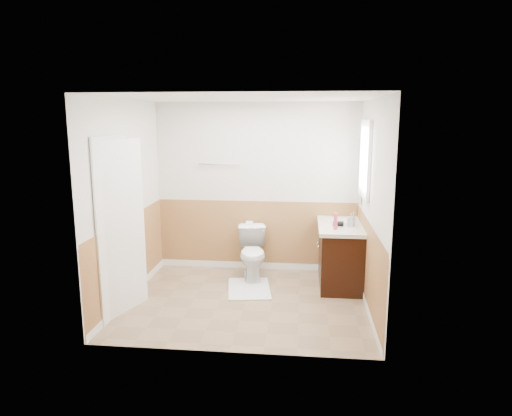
# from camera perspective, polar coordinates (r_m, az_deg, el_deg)

# --- Properties ---
(floor) EXTENTS (3.00, 3.00, 0.00)m
(floor) POSITION_cam_1_polar(r_m,az_deg,el_deg) (5.92, -1.24, -11.44)
(floor) COLOR #8C7051
(floor) RESTS_ON ground
(ceiling) EXTENTS (3.00, 3.00, 0.00)m
(ceiling) POSITION_cam_1_polar(r_m,az_deg,el_deg) (5.47, -1.35, 13.51)
(ceiling) COLOR white
(ceiling) RESTS_ON floor
(wall_back) EXTENTS (3.00, 0.00, 3.00)m
(wall_back) POSITION_cam_1_polar(r_m,az_deg,el_deg) (6.84, 0.09, 2.54)
(wall_back) COLOR silver
(wall_back) RESTS_ON floor
(wall_front) EXTENTS (3.00, 0.00, 3.00)m
(wall_front) POSITION_cam_1_polar(r_m,az_deg,el_deg) (4.31, -3.50, -2.65)
(wall_front) COLOR silver
(wall_front) RESTS_ON floor
(wall_left) EXTENTS (0.00, 3.00, 3.00)m
(wall_left) POSITION_cam_1_polar(r_m,az_deg,el_deg) (5.94, -15.80, 0.80)
(wall_left) COLOR silver
(wall_left) RESTS_ON floor
(wall_right) EXTENTS (0.00, 3.00, 3.00)m
(wall_right) POSITION_cam_1_polar(r_m,az_deg,el_deg) (5.58, 14.18, 0.22)
(wall_right) COLOR silver
(wall_right) RESTS_ON floor
(wainscot_back) EXTENTS (3.00, 0.00, 3.00)m
(wainscot_back) POSITION_cam_1_polar(r_m,az_deg,el_deg) (6.98, 0.08, -3.58)
(wainscot_back) COLOR #A37741
(wainscot_back) RESTS_ON floor
(wainscot_front) EXTENTS (3.00, 0.00, 3.00)m
(wainscot_front) POSITION_cam_1_polar(r_m,az_deg,el_deg) (4.55, -3.36, -11.82)
(wainscot_front) COLOR #A37741
(wainscot_front) RESTS_ON floor
(wainscot_left) EXTENTS (0.00, 2.60, 2.60)m
(wainscot_left) POSITION_cam_1_polar(r_m,az_deg,el_deg) (6.11, -15.32, -6.14)
(wainscot_left) COLOR #A37741
(wainscot_left) RESTS_ON floor
(wainscot_right) EXTENTS (0.00, 2.60, 2.60)m
(wainscot_right) POSITION_cam_1_polar(r_m,az_deg,el_deg) (5.76, 13.70, -7.12)
(wainscot_right) COLOR #A37741
(wainscot_right) RESTS_ON floor
(toilet) EXTENTS (0.52, 0.77, 0.73)m
(toilet) POSITION_cam_1_polar(r_m,az_deg,el_deg) (6.60, -0.40, -5.66)
(toilet) COLOR white
(toilet) RESTS_ON floor
(bath_mat) EXTENTS (0.67, 0.88, 0.02)m
(bath_mat) POSITION_cam_1_polar(r_m,az_deg,el_deg) (6.28, -0.87, -9.97)
(bath_mat) COLOR white
(bath_mat) RESTS_ON floor
(vanity_cabinet) EXTENTS (0.55, 1.10, 0.80)m
(vanity_cabinet) POSITION_cam_1_polar(r_m,az_deg,el_deg) (6.48, 10.37, -5.86)
(vanity_cabinet) COLOR black
(vanity_cabinet) RESTS_ON floor
(vanity_knob_left) EXTENTS (0.03, 0.03, 0.03)m
(vanity_knob_left) POSITION_cam_1_polar(r_m,az_deg,el_deg) (6.32, 7.77, -4.79)
(vanity_knob_left) COLOR white
(vanity_knob_left) RESTS_ON vanity_cabinet
(vanity_knob_right) EXTENTS (0.03, 0.03, 0.03)m
(vanity_knob_right) POSITION_cam_1_polar(r_m,az_deg,el_deg) (6.51, 7.72, -4.30)
(vanity_knob_right) COLOR silver
(vanity_knob_right) RESTS_ON vanity_cabinet
(countertop) EXTENTS (0.60, 1.15, 0.05)m
(countertop) POSITION_cam_1_polar(r_m,az_deg,el_deg) (6.36, 10.42, -2.20)
(countertop) COLOR silver
(countertop) RESTS_ON vanity_cabinet
(sink_basin) EXTENTS (0.36, 0.36, 0.02)m
(sink_basin) POSITION_cam_1_polar(r_m,az_deg,el_deg) (6.50, 10.42, -1.60)
(sink_basin) COLOR white
(sink_basin) RESTS_ON countertop
(faucet) EXTENTS (0.02, 0.02, 0.14)m
(faucet) POSITION_cam_1_polar(r_m,az_deg,el_deg) (6.51, 12.02, -1.11)
(faucet) COLOR silver
(faucet) RESTS_ON countertop
(lotion_bottle) EXTENTS (0.05, 0.05, 0.22)m
(lotion_bottle) POSITION_cam_1_polar(r_m,az_deg,el_deg) (6.02, 9.83, -1.63)
(lotion_bottle) COLOR #E43B65
(lotion_bottle) RESTS_ON countertop
(soap_dispenser) EXTENTS (0.11, 0.11, 0.17)m
(soap_dispenser) POSITION_cam_1_polar(r_m,az_deg,el_deg) (6.24, 11.72, -1.46)
(soap_dispenser) COLOR #9099A2
(soap_dispenser) RESTS_ON countertop
(hair_dryer_body) EXTENTS (0.14, 0.07, 0.07)m
(hair_dryer_body) POSITION_cam_1_polar(r_m,az_deg,el_deg) (6.22, 10.16, -1.93)
(hair_dryer_body) COLOR black
(hair_dryer_body) RESTS_ON countertop
(hair_dryer_handle) EXTENTS (0.03, 0.03, 0.07)m
(hair_dryer_handle) POSITION_cam_1_polar(r_m,az_deg,el_deg) (6.27, 9.85, -2.10)
(hair_dryer_handle) COLOR black
(hair_dryer_handle) RESTS_ON countertop
(mirror_panel) EXTENTS (0.02, 0.35, 0.90)m
(mirror_panel) POSITION_cam_1_polar(r_m,az_deg,el_deg) (6.61, 12.79, 4.59)
(mirror_panel) COLOR silver
(mirror_panel) RESTS_ON wall_right
(window_frame) EXTENTS (0.04, 0.80, 1.00)m
(window_frame) POSITION_cam_1_polar(r_m,az_deg,el_deg) (6.08, 13.36, 5.91)
(window_frame) COLOR white
(window_frame) RESTS_ON wall_right
(window_glass) EXTENTS (0.01, 0.70, 0.90)m
(window_glass) POSITION_cam_1_polar(r_m,az_deg,el_deg) (6.08, 13.51, 5.90)
(window_glass) COLOR white
(window_glass) RESTS_ON wall_right
(door) EXTENTS (0.29, 0.78, 2.04)m
(door) POSITION_cam_1_polar(r_m,az_deg,el_deg) (5.54, -16.42, -2.40)
(door) COLOR white
(door) RESTS_ON wall_left
(door_frame) EXTENTS (0.02, 0.92, 2.10)m
(door_frame) POSITION_cam_1_polar(r_m,az_deg,el_deg) (5.57, -17.15, -2.27)
(door_frame) COLOR white
(door_frame) RESTS_ON wall_left
(door_knob) EXTENTS (0.06, 0.06, 0.06)m
(door_knob) POSITION_cam_1_polar(r_m,az_deg,el_deg) (5.83, -14.62, -2.34)
(door_knob) COLOR silver
(door_knob) RESTS_ON door
(towel_bar) EXTENTS (0.62, 0.02, 0.02)m
(towel_bar) POSITION_cam_1_polar(r_m,az_deg,el_deg) (6.82, -4.57, 5.45)
(towel_bar) COLOR silver
(towel_bar) RESTS_ON wall_back
(tp_holder_bar) EXTENTS (0.14, 0.02, 0.02)m
(tp_holder_bar) POSITION_cam_1_polar(r_m,az_deg,el_deg) (6.88, -0.80, -2.07)
(tp_holder_bar) COLOR silver
(tp_holder_bar) RESTS_ON wall_back
(tp_roll) EXTENTS (0.10, 0.11, 0.11)m
(tp_roll) POSITION_cam_1_polar(r_m,az_deg,el_deg) (6.88, -0.80, -2.07)
(tp_roll) COLOR white
(tp_roll) RESTS_ON tp_holder_bar
(tp_sheet) EXTENTS (0.10, 0.01, 0.16)m
(tp_sheet) POSITION_cam_1_polar(r_m,az_deg,el_deg) (6.91, -0.80, -2.96)
(tp_sheet) COLOR white
(tp_sheet) RESTS_ON tp_roll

